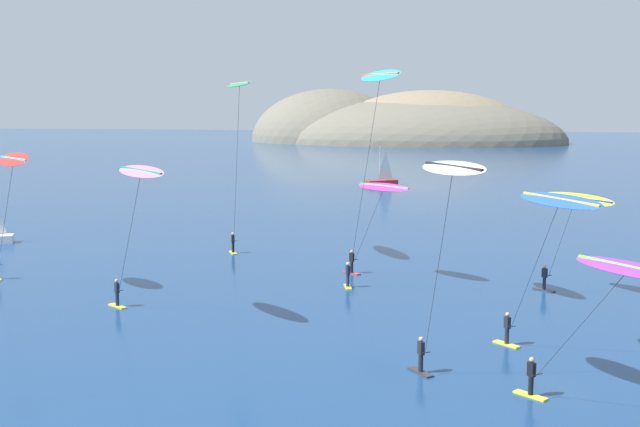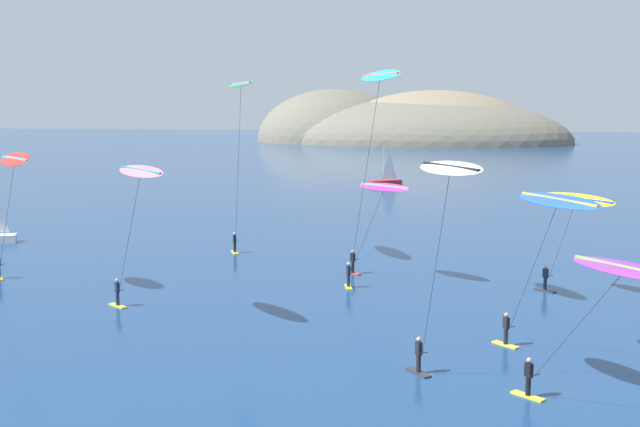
% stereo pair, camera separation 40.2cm
% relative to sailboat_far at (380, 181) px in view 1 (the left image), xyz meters
% --- Properties ---
extents(headland_island, '(93.60, 59.08, 31.44)m').
position_rel_sailboat_far_xyz_m(headland_island, '(-5.71, 121.40, -0.64)').
color(headland_island, '#84755B').
rests_on(headland_island, ground).
extents(sailboat_far, '(5.43, 4.18, 5.70)m').
position_rel_sailboat_far_xyz_m(sailboat_far, '(0.00, 0.00, 0.00)').
color(sailboat_far, '#B22323').
rests_on(sailboat_far, ground).
extents(kitesurfer_red, '(6.09, 5.46, 9.06)m').
position_rel_sailboat_far_xyz_m(kitesurfer_red, '(-17.74, -68.98, 7.17)').
color(kitesurfer_red, yellow).
rests_on(kitesurfer_red, ground).
extents(kitesurfer_blue, '(4.64, 6.55, 8.12)m').
position_rel_sailboat_far_xyz_m(kitesurfer_blue, '(14.93, -79.05, 6.66)').
color(kitesurfer_blue, yellow).
rests_on(kitesurfer_blue, ground).
extents(kitesurfer_magenta, '(5.35, 4.58, 6.77)m').
position_rel_sailboat_far_xyz_m(kitesurfer_magenta, '(5.49, -62.34, 5.30)').
color(kitesurfer_magenta, red).
rests_on(kitesurfer_magenta, ground).
extents(kitesurfer_purple, '(5.51, 6.34, 6.57)m').
position_rel_sailboat_far_xyz_m(kitesurfer_purple, '(16.25, -86.42, 5.08)').
color(kitesurfer_purple, yellow).
rests_on(kitesurfer_purple, ground).
extents(kitesurfer_cyan, '(4.49, 7.16, 14.18)m').
position_rel_sailboat_far_xyz_m(kitesurfer_cyan, '(5.73, -68.51, 11.84)').
color(kitesurfer_cyan, yellow).
rests_on(kitesurfer_cyan, ground).
extents(kitesurfer_yellow, '(4.68, 4.98, 6.64)m').
position_rel_sailboat_far_xyz_m(kitesurfer_yellow, '(17.70, -65.17, 5.12)').
color(kitesurfer_yellow, '#2D2D33').
rests_on(kitesurfer_yellow, ground).
extents(kitesurfer_green, '(4.25, 6.81, 13.83)m').
position_rel_sailboat_far_xyz_m(kitesurfer_green, '(-5.75, -57.16, 12.04)').
color(kitesurfer_green, yellow).
rests_on(kitesurfer_green, ground).
extents(kitesurfer_pink, '(5.99, 5.82, 8.82)m').
position_rel_sailboat_far_xyz_m(kitesurfer_pink, '(-6.83, -74.75, 7.11)').
color(kitesurfer_pink, yellow).
rests_on(kitesurfer_pink, ground).
extents(kitesurfer_white, '(3.62, 4.87, 9.88)m').
position_rel_sailboat_far_xyz_m(kitesurfer_white, '(10.14, -82.84, 8.04)').
color(kitesurfer_white, '#2D2D33').
rests_on(kitesurfer_white, ground).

